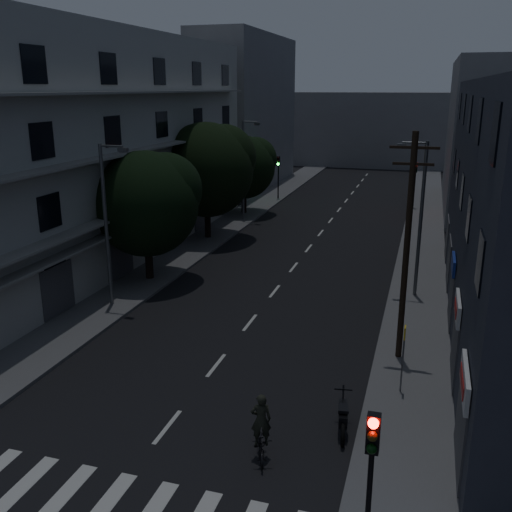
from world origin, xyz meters
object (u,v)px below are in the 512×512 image
Objects in this scene: bus_stop_sign at (404,347)px; cyclist at (261,436)px; motorcycle at (343,418)px; traffic_signal_near at (371,463)px; utility_pole at (407,245)px.

cyclist is at bearing -127.77° from bus_stop_sign.
bus_stop_sign is 1.23× the size of motorcycle.
utility_pole reaches higher than traffic_signal_near.
utility_pole is (0.09, 11.42, 1.77)m from traffic_signal_near.
utility_pole is at bearing 45.23° from cyclist.
traffic_signal_near is 0.46× the size of utility_pole.
utility_pole reaches higher than bus_stop_sign.
traffic_signal_near is 1.62× the size of bus_stop_sign.
motorcycle is at bearing -103.79° from utility_pole.
traffic_signal_near reaches higher than cyclist.
traffic_signal_near is 6.35m from motorcycle.
traffic_signal_near is 1.94× the size of cyclist.
utility_pole is 3.56× the size of bus_stop_sign.
motorcycle is 2.94m from cyclist.
traffic_signal_near is 11.56m from utility_pole.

